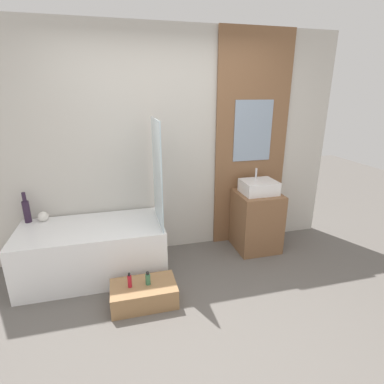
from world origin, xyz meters
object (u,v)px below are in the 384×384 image
object	(u,v)px
wooden_step_bench	(144,294)
vase_tall_dark	(26,210)
bathtub	(94,250)
bottle_soap_primary	(130,281)
vase_round_light	(43,217)
bottle_soap_secondary	(148,279)
sink	(259,187)

from	to	relation	value
wooden_step_bench	vase_tall_dark	bearing A→B (deg)	140.97
bathtub	bottle_soap_primary	xyz separation A→B (m)	(0.34, -0.62, -0.02)
bathtub	vase_tall_dark	xyz separation A→B (m)	(-0.66, 0.29, 0.42)
bathtub	bottle_soap_primary	bearing A→B (deg)	-61.05
vase_round_light	bottle_soap_secondary	world-z (taller)	vase_round_light
wooden_step_bench	bathtub	bearing A→B (deg)	126.81
bathtub	bottle_soap_primary	distance (m)	0.71
bottle_soap_secondary	vase_tall_dark	bearing A→B (deg)	142.08
wooden_step_bench	vase_round_light	bearing A→B (deg)	137.31
vase_tall_dark	vase_round_light	world-z (taller)	vase_tall_dark
bathtub	vase_round_light	world-z (taller)	vase_round_light
vase_tall_dark	bottle_soap_secondary	bearing A→B (deg)	-37.92
wooden_step_bench	sink	size ratio (longest dim) A/B	1.50
bottle_soap_primary	bottle_soap_secondary	size ratio (longest dim) A/B	1.15
wooden_step_bench	bottle_soap_secondary	size ratio (longest dim) A/B	4.75
sink	bottle_soap_secondary	xyz separation A→B (m)	(-1.44, -0.72, -0.56)
sink	bottle_soap_secondary	bearing A→B (deg)	-153.40
wooden_step_bench	sink	world-z (taller)	sink
bathtub	wooden_step_bench	world-z (taller)	bathtub
bathtub	sink	xyz separation A→B (m)	(1.96, 0.10, 0.53)
bathtub	wooden_step_bench	distance (m)	0.80
sink	bottle_soap_secondary	size ratio (longest dim) A/B	3.16
bathtub	sink	bearing A→B (deg)	2.92
vase_tall_dark	bottle_soap_secondary	world-z (taller)	vase_tall_dark
wooden_step_bench	vase_tall_dark	size ratio (longest dim) A/B	1.80
vase_round_light	sink	bearing A→B (deg)	-3.98
wooden_step_bench	sink	xyz separation A→B (m)	(1.49, 0.72, 0.72)
bathtub	vase_round_light	bearing A→B (deg)	151.70
sink	vase_round_light	bearing A→B (deg)	176.02
vase_tall_dark	sink	bearing A→B (deg)	-4.14
vase_tall_dark	bottle_soap_primary	world-z (taller)	vase_tall_dark
bathtub	wooden_step_bench	size ratio (longest dim) A/B	2.45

